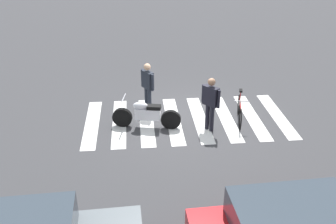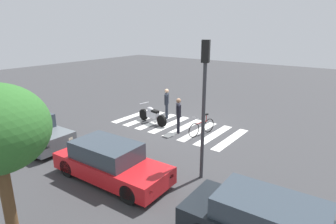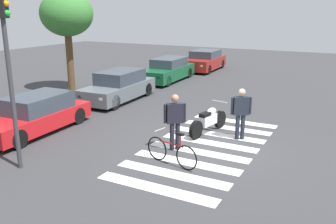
# 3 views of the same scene
# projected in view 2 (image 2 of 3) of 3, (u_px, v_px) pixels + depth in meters

# --- Properties ---
(ground_plane) EXTENTS (60.00, 60.00, 0.00)m
(ground_plane) POSITION_uv_depth(u_px,v_px,m) (177.00, 126.00, 15.33)
(ground_plane) COLOR #38383A
(police_motorcycle) EXTENTS (2.20, 0.72, 1.04)m
(police_motorcycle) POSITION_uv_depth(u_px,v_px,m) (152.00, 115.00, 15.67)
(police_motorcycle) COLOR black
(police_motorcycle) RESTS_ON ground_plane
(leaning_bicycle) EXTENTS (0.53, 1.76, 1.02)m
(leaning_bicycle) POSITION_uv_depth(u_px,v_px,m) (202.00, 127.00, 14.01)
(leaning_bicycle) COLOR black
(leaning_bicycle) RESTS_ON ground_plane
(officer_on_foot) EXTENTS (0.43, 0.61, 1.75)m
(officer_on_foot) POSITION_uv_depth(u_px,v_px,m) (167.00, 102.00, 16.36)
(officer_on_foot) COLOR #1E232D
(officer_on_foot) RESTS_ON ground_plane
(officer_by_motorcycle) EXTENTS (0.48, 0.56, 1.78)m
(officer_by_motorcycle) POSITION_uv_depth(u_px,v_px,m) (178.00, 113.00, 14.11)
(officer_by_motorcycle) COLOR black
(officer_by_motorcycle) RESTS_ON ground_plane
(crosswalk_stripes) EXTENTS (6.75, 3.27, 0.01)m
(crosswalk_stripes) POSITION_uv_depth(u_px,v_px,m) (177.00, 126.00, 15.33)
(crosswalk_stripes) COLOR silver
(crosswalk_stripes) RESTS_ON ground_plane
(car_red_convertible) EXTENTS (4.34, 1.82, 1.33)m
(car_red_convertible) POSITION_uv_depth(u_px,v_px,m) (110.00, 162.00, 9.82)
(car_red_convertible) COLOR black
(car_red_convertible) RESTS_ON ground_plane
(car_grey_coupe) EXTENTS (4.45, 1.88, 1.43)m
(car_grey_coupe) POSITION_uv_depth(u_px,v_px,m) (28.00, 130.00, 12.75)
(car_grey_coupe) COLOR black
(car_grey_coupe) RESTS_ON ground_plane
(traffic_light_pole) EXTENTS (0.30, 0.36, 4.74)m
(traffic_light_pole) POSITION_uv_depth(u_px,v_px,m) (204.00, 90.00, 9.22)
(traffic_light_pole) COLOR #38383D
(traffic_light_pole) RESTS_ON ground_plane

